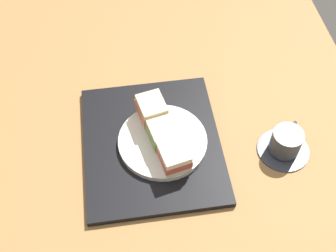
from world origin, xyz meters
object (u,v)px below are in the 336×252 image
sandwich_plate (163,141)px  coffee_cup (286,143)px  sandwich_far (174,156)px  sandwich_near (152,110)px  sandwich_middle (163,133)px

sandwich_plate → coffee_cup: 28.13cm
sandwich_far → coffee_cup: (-1.44, 26.10, -2.60)cm
sandwich_near → coffee_cup: size_ratio=0.70×
sandwich_near → sandwich_far: (12.86, 3.14, -0.46)cm
sandwich_near → sandwich_middle: bearing=13.7°
sandwich_middle → sandwich_plate: bearing=135.0°
coffee_cup → sandwich_near: bearing=-111.3°
sandwich_plate → sandwich_middle: 3.25cm
sandwich_plate → coffee_cup: size_ratio=1.70×
sandwich_near → sandwich_far: sandwich_near is taller
sandwich_near → sandwich_middle: size_ratio=0.99×
sandwich_near → sandwich_middle: (6.43, 1.57, -0.44)cm
sandwich_plate → sandwich_middle: (0.00, -0.00, 3.25)cm
sandwich_plate → sandwich_far: bearing=13.7°
sandwich_plate → sandwich_far: sandwich_far is taller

